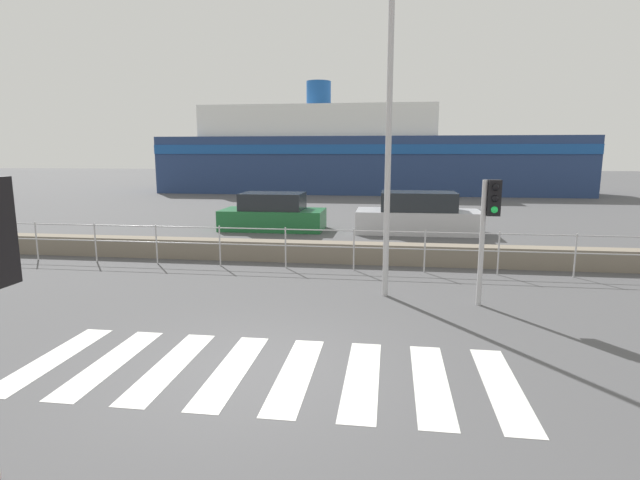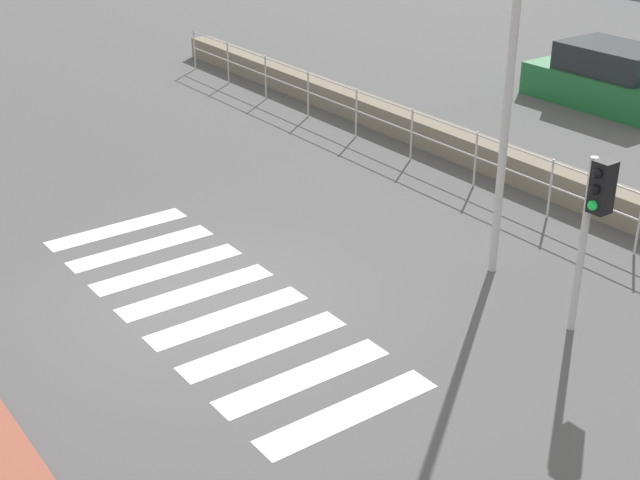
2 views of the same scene
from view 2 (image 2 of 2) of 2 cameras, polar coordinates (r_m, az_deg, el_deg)
ground_plane at (r=12.80m, az=-7.17°, el=-3.92°), size 160.00×160.00×0.00m
crosswalk at (r=12.71m, az=-6.94°, el=-4.09°), size 6.75×2.40×0.01m
seawall at (r=16.85m, az=14.08°, el=3.94°), size 25.55×0.55×0.55m
harbor_fence at (r=16.07m, az=12.20°, el=4.74°), size 23.04×0.04×1.07m
traffic_light_far at (r=11.65m, az=17.15°, el=1.92°), size 0.34×0.32×2.46m
parked_car_green at (r=22.48m, az=18.13°, el=9.71°), size 3.95×1.88×1.43m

